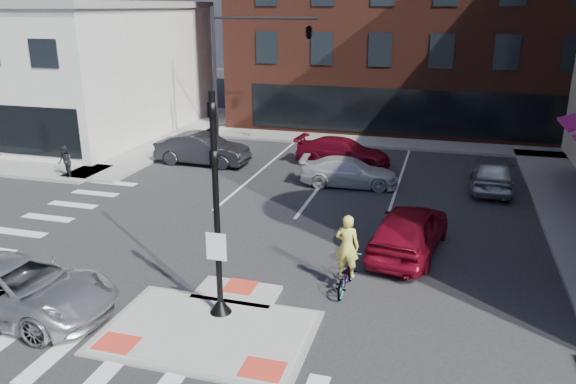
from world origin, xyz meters
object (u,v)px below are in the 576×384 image
(bg_car_dark, at_px, (203,149))
(pedestrian_a, at_px, (65,162))
(red_sedan, at_px, (409,229))
(white_pickup, at_px, (349,172))
(bg_car_silver, at_px, (492,172))
(cyclist, at_px, (346,265))
(silver_suv, at_px, (17,288))
(bg_car_red, at_px, (343,152))

(bg_car_dark, relative_size, pedestrian_a, 3.19)
(red_sedan, bearing_deg, pedestrian_a, -4.92)
(white_pickup, bearing_deg, red_sedan, -159.39)
(red_sedan, distance_m, pedestrian_a, 17.05)
(white_pickup, relative_size, bg_car_silver, 0.98)
(bg_car_silver, relative_size, cyclist, 1.95)
(red_sedan, distance_m, cyclist, 3.56)
(silver_suv, relative_size, cyclist, 2.35)
(red_sedan, xyz_separation_m, bg_car_silver, (3.10, 8.22, -0.06))
(silver_suv, distance_m, pedestrian_a, 12.86)
(red_sedan, height_order, cyclist, cyclist)
(bg_car_dark, xyz_separation_m, bg_car_silver, (14.53, -0.28, -0.03))
(cyclist, bearing_deg, silver_suv, 27.75)
(red_sedan, bearing_deg, bg_car_dark, -28.00)
(cyclist, xyz_separation_m, pedestrian_a, (-15.00, 7.20, 0.13))
(pedestrian_a, bearing_deg, silver_suv, -23.79)
(bg_car_dark, xyz_separation_m, cyclist, (9.87, -11.71, -0.02))
(silver_suv, distance_m, bg_car_dark, 15.58)
(white_pickup, relative_size, bg_car_red, 0.91)
(bg_car_dark, distance_m, bg_car_silver, 14.54)
(silver_suv, relative_size, bg_car_dark, 1.12)
(silver_suv, xyz_separation_m, bg_car_dark, (-1.53, 15.51, 0.04))
(white_pickup, xyz_separation_m, pedestrian_a, (-13.28, -2.91, 0.27))
(red_sedan, xyz_separation_m, bg_car_dark, (-11.43, 8.51, -0.04))
(red_sedan, relative_size, cyclist, 2.11)
(red_sedan, height_order, bg_car_red, red_sedan)
(silver_suv, height_order, bg_car_dark, bg_car_dark)
(white_pickup, distance_m, pedestrian_a, 13.60)
(silver_suv, distance_m, bg_car_silver, 20.02)
(bg_car_red, bearing_deg, red_sedan, -152.40)
(bg_car_red, xyz_separation_m, cyclist, (2.65, -13.47, 0.07))
(white_pickup, relative_size, pedestrian_a, 2.93)
(white_pickup, distance_m, bg_car_dark, 8.30)
(white_pickup, xyz_separation_m, bg_car_red, (-0.93, 3.36, 0.07))
(red_sedan, distance_m, bg_car_red, 11.10)
(red_sedan, relative_size, bg_car_silver, 1.08)
(bg_car_red, relative_size, cyclist, 2.11)
(red_sedan, distance_m, bg_car_dark, 14.25)
(red_sedan, relative_size, bg_car_red, 1.00)
(silver_suv, height_order, red_sedan, red_sedan)
(silver_suv, bearing_deg, white_pickup, -22.99)
(bg_car_silver, bearing_deg, pedestrian_a, 13.96)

